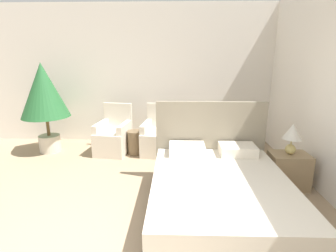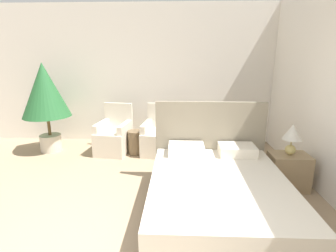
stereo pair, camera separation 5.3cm
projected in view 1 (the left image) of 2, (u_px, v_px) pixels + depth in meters
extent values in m
cube|color=silver|center=(152.00, 75.00, 5.59)|extent=(10.00, 0.06, 2.90)
cube|color=#4C4238|center=(219.00, 207.00, 3.06)|extent=(1.58, 1.99, 0.28)
cube|color=beige|center=(220.00, 188.00, 3.00)|extent=(1.55, 1.95, 0.22)
cube|color=gray|center=(210.00, 142.00, 3.93)|extent=(1.62, 0.06, 1.22)
cube|color=silver|center=(187.00, 149.00, 3.71)|extent=(0.50, 0.36, 0.14)
cube|color=silver|center=(237.00, 150.00, 3.69)|extent=(0.50, 0.36, 0.14)
cube|color=beige|center=(113.00, 142.00, 5.14)|extent=(0.67, 0.78, 0.45)
cube|color=beige|center=(118.00, 115.00, 5.33)|extent=(0.58, 0.14, 0.49)
cube|color=beige|center=(101.00, 126.00, 5.10)|extent=(0.18, 0.65, 0.16)
cube|color=beige|center=(124.00, 127.00, 5.02)|extent=(0.18, 0.65, 0.16)
cube|color=beige|center=(158.00, 142.00, 5.11)|extent=(0.66, 0.78, 0.45)
cube|color=beige|center=(161.00, 115.00, 5.30)|extent=(0.58, 0.13, 0.49)
cube|color=beige|center=(146.00, 127.00, 5.07)|extent=(0.18, 0.65, 0.16)
cube|color=beige|center=(170.00, 128.00, 5.00)|extent=(0.18, 0.65, 0.16)
cylinder|color=beige|center=(50.00, 143.00, 5.23)|extent=(0.41, 0.41, 0.33)
cylinder|color=brown|center=(48.00, 126.00, 5.14)|extent=(0.06, 0.06, 0.38)
cone|color=#235B2D|center=(43.00, 90.00, 4.96)|extent=(0.90, 0.90, 1.03)
cube|color=#937A56|center=(288.00, 171.00, 3.77)|extent=(0.53, 0.38, 0.51)
sphere|color=tan|center=(290.00, 149.00, 3.68)|extent=(0.14, 0.14, 0.14)
cylinder|color=tan|center=(291.00, 142.00, 3.65)|extent=(0.02, 0.02, 0.08)
cone|color=beige|center=(293.00, 131.00, 3.62)|extent=(0.26, 0.26, 0.22)
cylinder|color=brown|center=(135.00, 142.00, 5.08)|extent=(0.30, 0.30, 0.46)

